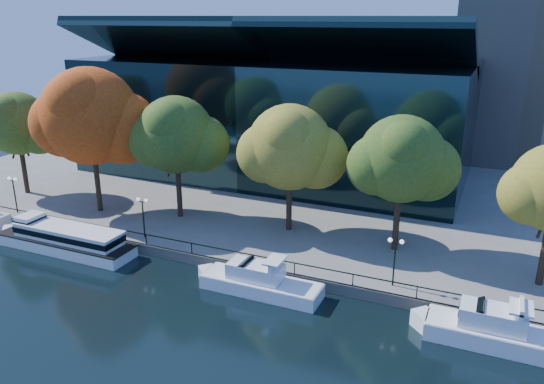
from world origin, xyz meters
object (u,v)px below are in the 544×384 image
at_px(lamp_1, 143,208).
at_px(tree_1, 92,119).
at_px(tour_boat, 62,237).
at_px(tree_4, 403,161).
at_px(tree_2, 177,137).
at_px(lamp_2, 395,251).
at_px(tree_3, 291,149).
at_px(tree_0, 18,125).
at_px(cruiser_near, 256,280).
at_px(cruiser_far, 491,329).
at_px(lamp_0, 13,186).

bearing_deg(lamp_1, tree_1, 155.10).
bearing_deg(tour_boat, tree_4, 19.80).
distance_m(tour_boat, tree_2, 14.81).
xyz_separation_m(tour_boat, lamp_1, (6.83, 3.78, 2.70)).
height_order(tree_1, lamp_2, tree_1).
bearing_deg(tree_3, lamp_1, -148.75).
bearing_deg(tree_2, lamp_2, -14.55).
relative_size(tour_boat, tree_0, 1.30).
height_order(tree_0, tree_4, tree_4).
bearing_deg(lamp_1, cruiser_near, -14.96).
bearing_deg(cruiser_near, lamp_2, 19.56).
height_order(cruiser_far, tree_0, tree_0).
bearing_deg(tree_2, cruiser_near, -36.04).
height_order(tree_0, lamp_2, tree_0).
height_order(tree_2, lamp_1, tree_2).
bearing_deg(tree_1, tree_0, 173.72).
height_order(tree_3, lamp_1, tree_3).
bearing_deg(lamp_0, tree_1, 27.10).
bearing_deg(tour_boat, lamp_0, 159.52).
xyz_separation_m(tour_boat, lamp_2, (30.85, 3.78, 2.70)).
height_order(tour_boat, tree_4, tree_4).
bearing_deg(tree_4, lamp_1, -163.16).
distance_m(tree_3, tree_4, 10.70).
xyz_separation_m(tree_1, tree_3, (21.11, 3.30, -1.94)).
relative_size(tour_boat, tree_1, 1.01).
bearing_deg(tree_1, tour_boat, -75.43).
relative_size(tour_boat, tree_3, 1.25).
xyz_separation_m(cruiser_far, lamp_1, (-31.53, 3.74, 2.87)).
bearing_deg(cruiser_near, tour_boat, -179.69).
distance_m(tree_2, lamp_0, 19.07).
xyz_separation_m(tree_2, tree_4, (22.76, 0.74, -0.28)).
height_order(tree_3, lamp_2, tree_3).
height_order(tour_boat, cruiser_far, cruiser_far).
relative_size(lamp_0, lamp_1, 1.00).
bearing_deg(lamp_2, cruiser_far, -26.51).
bearing_deg(tree_0, lamp_2, -6.90).
bearing_deg(tree_4, tree_1, -174.94).
height_order(tour_boat, tree_1, tree_1).
distance_m(tree_2, tree_3, 12.13).
xyz_separation_m(cruiser_far, tree_4, (-8.61, 10.68, 8.32)).
xyz_separation_m(cruiser_far, tree_0, (-52.85, 9.23, 8.23)).
relative_size(tree_4, lamp_2, 3.09).
xyz_separation_m(tree_4, lamp_1, (-22.92, -6.94, -5.45)).
bearing_deg(tour_boat, tree_0, 147.40).
bearing_deg(lamp_0, tree_3, 14.27).
bearing_deg(tree_0, tree_4, 1.87).
xyz_separation_m(cruiser_near, lamp_1, (-13.71, 3.66, 2.99)).
distance_m(tour_boat, cruiser_far, 38.36).
bearing_deg(cruiser_near, tree_2, 143.96).
distance_m(tree_3, lamp_0, 30.56).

